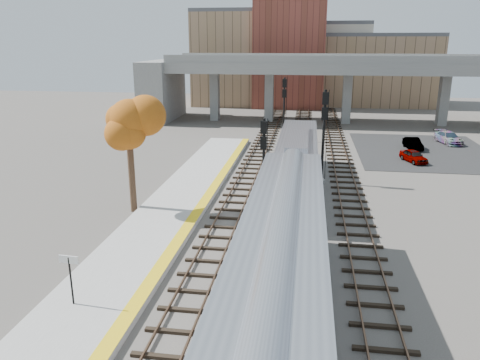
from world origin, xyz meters
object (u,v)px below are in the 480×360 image
(signal_mast_near, at_px, (263,169))
(signal_mast_mid, at_px, (323,137))
(car_b, at_px, (413,144))
(car_a, at_px, (414,156))
(locomotive, at_px, (297,161))
(coach, at_px, (277,317))
(car_c, at_px, (449,138))
(tree, at_px, (128,124))
(signal_mast_far, at_px, (284,110))

(signal_mast_near, bearing_deg, signal_mast_mid, 61.21)
(signal_mast_mid, relative_size, car_b, 2.05)
(signal_mast_mid, xyz_separation_m, car_a, (8.95, 8.24, -3.26))
(locomotive, height_order, car_a, locomotive)
(coach, height_order, car_c, coach)
(signal_mast_mid, distance_m, car_b, 17.54)
(signal_mast_near, height_order, tree, tree)
(car_b, distance_m, car_c, 5.98)
(signal_mast_mid, bearing_deg, car_c, 50.49)
(coach, height_order, tree, tree)
(signal_mast_near, bearing_deg, car_a, 50.26)
(locomotive, relative_size, car_c, 4.21)
(tree, relative_size, car_a, 2.37)
(signal_mast_near, distance_m, car_a, 20.56)
(tree, bearing_deg, car_b, 44.59)
(car_b, relative_size, car_c, 0.82)
(signal_mast_near, height_order, signal_mast_far, signal_mast_far)
(car_c, bearing_deg, tree, -149.05)
(signal_mast_near, distance_m, car_b, 25.83)
(locomotive, xyz_separation_m, coach, (-0.00, -22.61, 0.52))
(signal_mast_far, height_order, car_b, signal_mast_far)
(car_a, bearing_deg, signal_mast_mid, -157.22)
(coach, distance_m, car_a, 34.57)
(signal_mast_near, bearing_deg, signal_mast_far, 90.00)
(car_c, bearing_deg, signal_mast_far, 170.52)
(locomotive, distance_m, signal_mast_mid, 3.18)
(locomotive, relative_size, signal_mast_mid, 2.50)
(car_b, bearing_deg, signal_mast_near, -128.45)
(coach, height_order, signal_mast_near, signal_mast_near)
(signal_mast_mid, bearing_deg, locomotive, -136.88)
(car_a, bearing_deg, car_b, 59.58)
(tree, height_order, car_c, tree)
(car_a, bearing_deg, signal_mast_near, -149.59)
(car_c, bearing_deg, locomotive, -143.07)
(coach, bearing_deg, car_a, 71.49)
(car_c, bearing_deg, car_a, -133.70)
(tree, bearing_deg, coach, -55.50)
(car_b, bearing_deg, coach, -112.47)
(signal_mast_far, height_order, car_a, signal_mast_far)
(locomotive, xyz_separation_m, car_a, (10.95, 10.11, -1.65))
(car_a, relative_size, car_c, 0.76)
(locomotive, distance_m, signal_mast_near, 6.02)
(locomotive, bearing_deg, signal_mast_far, 96.45)
(signal_mast_mid, bearing_deg, signal_mast_near, -118.79)
(car_a, bearing_deg, signal_mast_far, 127.16)
(coach, relative_size, signal_mast_near, 3.88)
(coach, bearing_deg, locomotive, 90.00)
(signal_mast_mid, height_order, car_c, signal_mast_mid)
(locomotive, height_order, signal_mast_far, signal_mast_far)
(coach, relative_size, car_b, 6.72)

